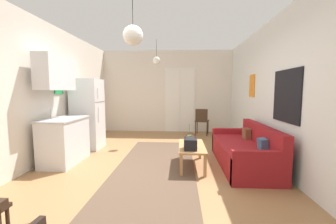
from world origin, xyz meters
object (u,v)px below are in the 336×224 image
object	(u,v)px
bamboo_vase	(189,140)
accent_chair	(202,120)
couch	(247,152)
pendant_lamp_far	(156,60)
pendant_lamp_near	(133,35)
refrigerator	(88,114)
handbag	(190,144)
coffee_table	(192,148)

from	to	relation	value
bamboo_vase	accent_chair	distance (m)	2.83
couch	pendant_lamp_far	distance (m)	3.28
pendant_lamp_near	pendant_lamp_far	size ratio (longest dim) A/B	1.17
refrigerator	accent_chair	size ratio (longest dim) A/B	2.00
bamboo_vase	refrigerator	distance (m)	2.69
bamboo_vase	handbag	size ratio (longest dim) A/B	1.30
pendant_lamp_near	couch	bearing A→B (deg)	30.83
bamboo_vase	accent_chair	size ratio (longest dim) A/B	0.45
handbag	pendant_lamp_far	bearing A→B (deg)	111.12
pendant_lamp_far	accent_chair	bearing A→B (deg)	36.36
bamboo_vase	pendant_lamp_far	size ratio (longest dim) A/B	0.59
couch	coffee_table	distance (m)	1.06
coffee_table	pendant_lamp_near	xyz separation A→B (m)	(-0.86, -1.03, 1.81)
coffee_table	pendant_lamp_near	size ratio (longest dim) A/B	1.35
refrigerator	accent_chair	distance (m)	3.45
coffee_table	pendant_lamp_near	bearing A→B (deg)	-129.67
coffee_table	pendant_lamp_near	world-z (taller)	pendant_lamp_near
couch	bamboo_vase	xyz separation A→B (m)	(-1.09, -0.02, 0.23)
accent_chair	handbag	bearing A→B (deg)	93.18
handbag	pendant_lamp_near	size ratio (longest dim) A/B	0.39
couch	pendant_lamp_far	bearing A→B (deg)	137.33
handbag	refrigerator	size ratio (longest dim) A/B	0.17
refrigerator	pendant_lamp_near	bearing A→B (deg)	-52.89
accent_chair	couch	bearing A→B (deg)	114.22
handbag	accent_chair	bearing A→B (deg)	80.84
couch	pendant_lamp_far	size ratio (longest dim) A/B	2.97
handbag	couch	bearing A→B (deg)	19.59
couch	pendant_lamp_near	bearing A→B (deg)	-149.17
bamboo_vase	handbag	distance (m)	0.37
bamboo_vase	pendant_lamp_near	bearing A→B (deg)	-125.92
bamboo_vase	handbag	bearing A→B (deg)	-89.15
couch	refrigerator	size ratio (longest dim) A/B	1.14
coffee_table	bamboo_vase	xyz separation A→B (m)	(-0.05, 0.09, 0.14)
refrigerator	pendant_lamp_far	bearing A→B (deg)	24.45
couch	bamboo_vase	distance (m)	1.12
coffee_table	bamboo_vase	distance (m)	0.17
coffee_table	pendant_lamp_far	bearing A→B (deg)	115.00
refrigerator	pendant_lamp_near	size ratio (longest dim) A/B	2.22
couch	handbag	world-z (taller)	couch
couch	pendant_lamp_far	xyz separation A→B (m)	(-1.92, 1.77, 1.98)
accent_chair	bamboo_vase	bearing A→B (deg)	91.88
refrigerator	couch	bearing A→B (deg)	-16.27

